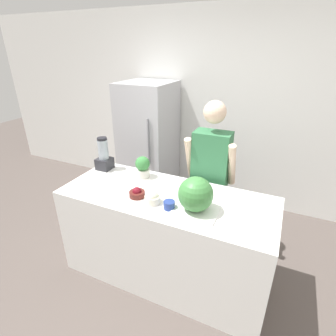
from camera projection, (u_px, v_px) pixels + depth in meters
ground_plane at (149, 301)px, 2.39m from camera, size 14.00×14.00×0.00m
wall_back at (219, 112)px, 3.58m from camera, size 8.00×0.06×2.60m
counter_island at (166, 236)px, 2.52m from camera, size 1.92×0.77×0.91m
refrigerator at (149, 143)px, 3.77m from camera, size 0.67×0.75×1.69m
person at (210, 178)px, 2.72m from camera, size 0.50×0.27×1.67m
cutting_board at (196, 211)px, 2.10m from camera, size 0.36×0.29×0.01m
watermelon at (196, 194)px, 2.04m from camera, size 0.28×0.28×0.28m
bowl_cherries at (137, 193)px, 2.29m from camera, size 0.14×0.14×0.09m
bowl_cream at (153, 198)px, 2.20m from camera, size 0.13×0.13×0.12m
bowl_small_blue at (169, 205)px, 2.12m from camera, size 0.09×0.09×0.07m
blender at (104, 156)px, 2.77m from camera, size 0.15×0.15×0.35m
potted_plant at (143, 167)px, 2.61m from camera, size 0.14×0.14×0.22m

